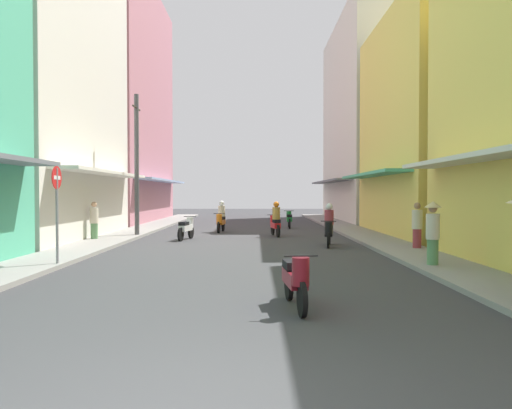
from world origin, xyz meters
The scene contains 18 objects.
ground_plane centered at (0.00, 15.11, 0.00)m, with size 84.09×84.09×0.00m, color #38383A.
sidewalk_left centered at (-5.40, 15.11, 0.06)m, with size 1.80×46.22×0.12m, color gray.
sidewalk_right centered at (5.40, 15.11, 0.06)m, with size 1.80×46.22×0.12m, color gray.
building_left_mid centered at (-9.29, 16.51, 7.39)m, with size 7.05×10.55×14.80m.
building_left_far centered at (-9.29, 29.01, 7.90)m, with size 7.05×13.56×15.81m.
building_right_mid centered at (9.29, 18.20, 5.00)m, with size 7.05×9.86×10.01m.
building_right_far centered at (9.29, 30.92, 7.07)m, with size 7.05×13.87×14.16m.
motorbike_red centered at (1.40, 17.93, 0.70)m, with size 0.58×1.80×1.58m.
motorbike_black centered at (3.20, 13.81, 0.70)m, with size 0.60×1.80×1.58m.
motorbike_green centered at (2.38, 23.20, 0.50)m, with size 0.55×1.81×0.96m.
motorbike_orange centered at (-1.24, 20.29, 0.70)m, with size 0.55×1.81×1.58m.
motorbike_white centered at (-2.40, 16.28, 0.50)m, with size 0.62×1.79×0.96m.
motorbike_maroon centered at (1.18, 4.10, 0.50)m, with size 0.55×1.81×0.96m.
pedestrian_crossing centered at (-5.99, 15.48, 0.80)m, with size 0.34×0.34×1.61m.
pedestrian_far centered at (5.90, 12.19, 0.82)m, with size 0.34×0.34×1.64m.
pedestrian_foreground centered at (5.03, 8.34, 0.98)m, with size 0.44×0.44×1.74m.
utility_pole centered at (-4.75, 17.44, 3.23)m, with size 0.20×1.20×6.30m.
street_sign_no_entry centered at (-4.65, 8.57, 1.72)m, with size 0.07×0.60×2.65m.
Camera 1 is at (0.52, -4.04, 1.94)m, focal length 34.18 mm.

